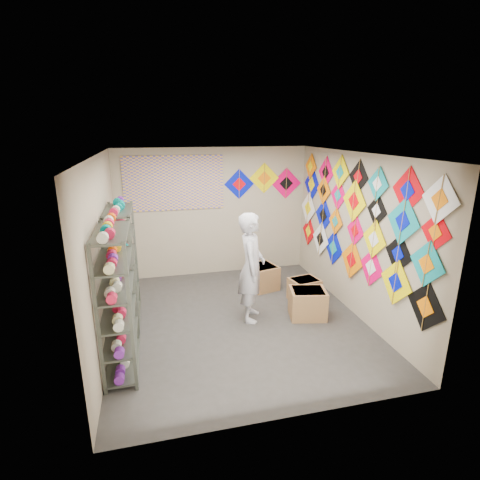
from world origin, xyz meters
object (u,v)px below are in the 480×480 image
object	(u,v)px
shelf_rack_front	(118,301)
carton_c	(262,277)
shopkeeper	(251,267)
carton_b	(304,290)
shelf_rack_back	(123,266)
carton_a	(308,303)

from	to	relation	value
shelf_rack_front	carton_c	world-z (taller)	shelf_rack_front
shopkeeper	carton_b	size ratio (longest dim) A/B	3.57
shelf_rack_front	shelf_rack_back	xyz separation A→B (m)	(0.00, 1.30, 0.00)
shelf_rack_front	carton_b	bearing A→B (deg)	22.70
shelf_rack_front	carton_a	size ratio (longest dim) A/B	3.25
shelf_rack_back	shopkeeper	size ratio (longest dim) A/B	1.05
shelf_rack_back	carton_a	size ratio (longest dim) A/B	3.25
carton_a	carton_b	distance (m)	0.63
shopkeeper	carton_c	bearing A→B (deg)	-7.48
carton_b	shelf_rack_front	bearing A→B (deg)	-167.43
shelf_rack_back	shopkeeper	world-z (taller)	shelf_rack_back
shelf_rack_back	carton_a	xyz separation A→B (m)	(2.94, -0.59, -0.71)
shelf_rack_back	carton_a	bearing A→B (deg)	-11.32
shelf_rack_front	shelf_rack_back	size ratio (longest dim) A/B	1.00
shelf_rack_back	carton_c	xyz separation A→B (m)	(2.55, 0.72, -0.71)
carton_a	carton_b	world-z (taller)	carton_a
carton_a	shopkeeper	bearing A→B (deg)	-178.65
shelf_rack_back	carton_a	world-z (taller)	shelf_rack_back
shelf_rack_front	shelf_rack_back	bearing A→B (deg)	90.00
shelf_rack_back	carton_b	size ratio (longest dim) A/B	3.75
shelf_rack_back	carton_b	xyz separation A→B (m)	(3.14, 0.01, -0.74)
shelf_rack_front	carton_a	xyz separation A→B (m)	(2.94, 0.71, -0.71)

